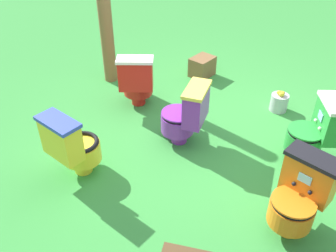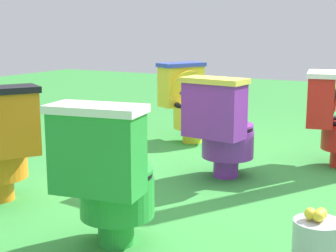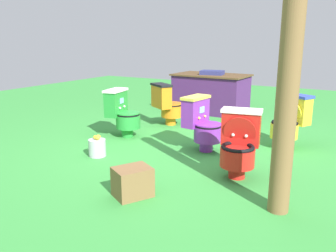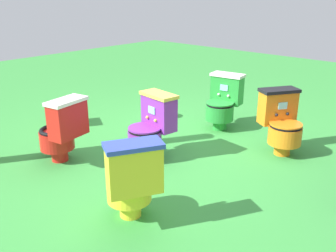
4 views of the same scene
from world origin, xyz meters
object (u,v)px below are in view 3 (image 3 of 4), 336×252
at_px(toilet_red, 239,143).
at_px(small_crate, 133,182).
at_px(lemon_bucket, 97,147).
at_px(vendor_table, 211,93).
at_px(wooden_post, 288,88).
at_px(toilet_green, 123,113).
at_px(toilet_yellow, 289,120).
at_px(toilet_orange, 167,104).
at_px(toilet_purple, 202,123).

distance_m(toilet_red, small_crate, 1.25).
bearing_deg(small_crate, lemon_bucket, 145.78).
bearing_deg(small_crate, vendor_table, 102.98).
bearing_deg(wooden_post, toilet_green, 154.45).
relative_size(toilet_yellow, toilet_red, 1.00).
bearing_deg(toilet_orange, toilet_yellow, 25.74).
bearing_deg(toilet_green, lemon_bucket, 7.67).
xyz_separation_m(vendor_table, lemon_bucket, (-0.15, -3.30, -0.28)).
relative_size(toilet_green, toilet_orange, 1.00).
xyz_separation_m(toilet_orange, lemon_bucket, (0.06, -1.88, -0.25)).
relative_size(toilet_green, toilet_purple, 1.00).
relative_size(toilet_orange, vendor_table, 0.49).
height_order(toilet_yellow, toilet_green, same).
xyz_separation_m(toilet_red, lemon_bucket, (-1.78, -0.28, -0.26)).
bearing_deg(lemon_bucket, small_crate, -34.22).
bearing_deg(toilet_green, vendor_table, 160.30).
bearing_deg(small_crate, toilet_yellow, 68.30).
xyz_separation_m(toilet_purple, lemon_bucket, (-1.05, -0.90, -0.25)).
bearing_deg(wooden_post, toilet_red, 133.30).
bearing_deg(toilet_red, toilet_purple, -51.80).
height_order(wooden_post, lemon_bucket, wooden_post).
bearing_deg(toilet_purple, small_crate, 8.36).
bearing_deg(toilet_green, wooden_post, 55.12).
xyz_separation_m(vendor_table, wooden_post, (2.21, -3.64, 0.69)).
height_order(toilet_orange, wooden_post, wooden_post).
height_order(toilet_red, toilet_green, same).
distance_m(toilet_red, toilet_purple, 0.96).
relative_size(vendor_table, wooden_post, 0.69).
bearing_deg(lemon_bucket, toilet_red, 8.89).
height_order(toilet_purple, wooden_post, wooden_post).
bearing_deg(vendor_table, toilet_purple, -69.33).
distance_m(toilet_purple, small_crate, 1.65).
bearing_deg(toilet_orange, vendor_table, 113.78).
height_order(toilet_red, wooden_post, wooden_post).
height_order(toilet_yellow, small_crate, toilet_yellow).
relative_size(toilet_yellow, toilet_purple, 1.00).
bearing_deg(wooden_post, lemon_bucket, 171.82).
xyz_separation_m(toilet_green, toilet_orange, (0.23, 0.96, 0.00)).
xyz_separation_m(wooden_post, lemon_bucket, (-2.36, 0.34, -0.97)).
bearing_deg(toilet_green, toilet_red, 63.26).
xyz_separation_m(toilet_green, vendor_table, (0.43, 2.37, 0.02)).
height_order(toilet_green, small_crate, toilet_green).
bearing_deg(toilet_orange, toilet_red, -9.09).
bearing_deg(small_crate, wooden_post, 17.19).
distance_m(toilet_purple, toilet_orange, 1.48).
height_order(toilet_yellow, toilet_orange, same).
bearing_deg(wooden_post, toilet_orange, 137.39).
bearing_deg(toilet_orange, lemon_bucket, -56.20).
distance_m(toilet_green, vendor_table, 2.41).
distance_m(wooden_post, small_crate, 1.64).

